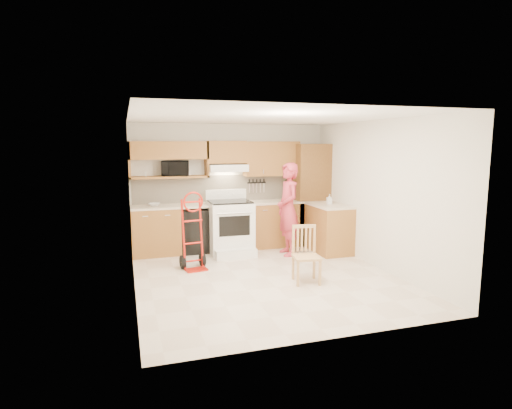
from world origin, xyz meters
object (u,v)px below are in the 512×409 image
hand_truck (194,235)px  range (231,223)px  person (288,209)px  microwave (175,168)px  dining_chair (306,255)px

hand_truck → range: bearing=35.5°
person → hand_truck: 1.92m
microwave → hand_truck: 1.68m
microwave → range: 1.50m
person → hand_truck: person is taller
microwave → person: (1.99, -0.90, -0.76)m
dining_chair → microwave: bearing=133.2°
microwave → range: size_ratio=0.43×
person → hand_truck: size_ratio=1.48×
dining_chair → person: bearing=88.2°
range → dining_chair: bearing=-71.6°
range → person: bearing=-22.3°
microwave → range: microwave is taller
range → hand_truck: bearing=-135.6°
person → dining_chair: 1.71m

